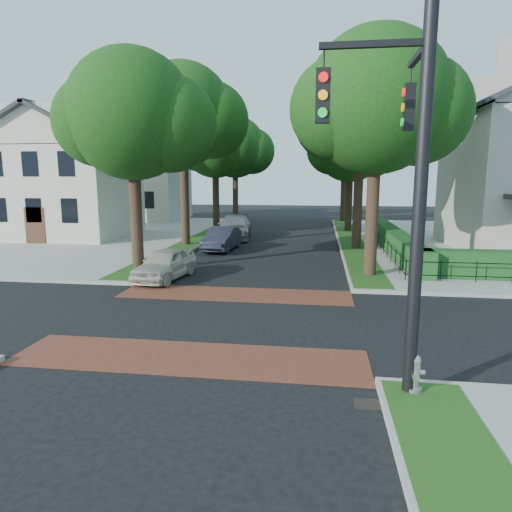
# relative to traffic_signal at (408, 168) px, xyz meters

# --- Properties ---
(ground) EXTENTS (120.00, 120.00, 0.00)m
(ground) POSITION_rel_traffic_signal_xyz_m (-4.89, 4.41, -4.71)
(ground) COLOR black
(ground) RESTS_ON ground
(sidewalk_nw) EXTENTS (30.00, 30.00, 0.15)m
(sidewalk_nw) POSITION_rel_traffic_signal_xyz_m (-24.39, 23.41, -4.63)
(sidewalk_nw) COLOR gray
(sidewalk_nw) RESTS_ON ground
(crosswalk_far) EXTENTS (9.00, 2.20, 0.01)m
(crosswalk_far) POSITION_rel_traffic_signal_xyz_m (-4.89, 7.61, -4.70)
(crosswalk_far) COLOR brown
(crosswalk_far) RESTS_ON ground
(crosswalk_near) EXTENTS (9.00, 2.20, 0.01)m
(crosswalk_near) POSITION_rel_traffic_signal_xyz_m (-4.89, 1.21, -4.70)
(crosswalk_near) COLOR brown
(crosswalk_near) RESTS_ON ground
(storm_drain) EXTENTS (0.65, 0.45, 0.01)m
(storm_drain) POSITION_rel_traffic_signal_xyz_m (-0.59, -0.59, -4.70)
(storm_drain) COLOR black
(storm_drain) RESTS_ON ground
(grass_strip_ne) EXTENTS (1.60, 29.80, 0.02)m
(grass_strip_ne) POSITION_rel_traffic_signal_xyz_m (0.51, 23.51, -4.55)
(grass_strip_ne) COLOR #194213
(grass_strip_ne) RESTS_ON sidewalk_ne
(grass_strip_nw) EXTENTS (1.60, 29.80, 0.02)m
(grass_strip_nw) POSITION_rel_traffic_signal_xyz_m (-10.29, 23.51, -4.55)
(grass_strip_nw) COLOR #194213
(grass_strip_nw) RESTS_ON sidewalk_nw
(tree_right_near) EXTENTS (7.75, 6.67, 10.66)m
(tree_right_near) POSITION_rel_traffic_signal_xyz_m (0.72, 11.65, 2.92)
(tree_right_near) COLOR black
(tree_right_near) RESTS_ON sidewalk_ne
(tree_right_mid) EXTENTS (8.25, 7.09, 11.22)m
(tree_right_mid) POSITION_rel_traffic_signal_xyz_m (0.72, 19.66, 3.28)
(tree_right_mid) COLOR black
(tree_right_mid) RESTS_ON sidewalk_ne
(tree_right_far) EXTENTS (7.25, 6.23, 9.74)m
(tree_right_far) POSITION_rel_traffic_signal_xyz_m (0.71, 28.64, 2.20)
(tree_right_far) COLOR black
(tree_right_far) RESTS_ON sidewalk_ne
(tree_right_back) EXTENTS (7.50, 6.45, 10.20)m
(tree_right_back) POSITION_rel_traffic_signal_xyz_m (0.72, 37.64, 2.56)
(tree_right_back) COLOR black
(tree_right_back) RESTS_ON sidewalk_ne
(tree_left_near) EXTENTS (7.50, 6.45, 10.20)m
(tree_left_near) POSITION_rel_traffic_signal_xyz_m (-10.28, 11.64, 2.56)
(tree_left_near) COLOR black
(tree_left_near) RESTS_ON sidewalk_nw
(tree_left_mid) EXTENTS (8.00, 6.88, 11.48)m
(tree_left_mid) POSITION_rel_traffic_signal_xyz_m (-10.28, 19.66, 3.64)
(tree_left_mid) COLOR black
(tree_left_mid) RESTS_ON sidewalk_nw
(tree_left_far) EXTENTS (7.00, 6.02, 9.86)m
(tree_left_far) POSITION_rel_traffic_signal_xyz_m (-10.29, 28.63, 2.41)
(tree_left_far) COLOR black
(tree_left_far) RESTS_ON sidewalk_nw
(tree_left_back) EXTENTS (7.75, 6.66, 10.44)m
(tree_left_back) POSITION_rel_traffic_signal_xyz_m (-10.28, 37.65, 2.70)
(tree_left_back) COLOR black
(tree_left_back) RESTS_ON sidewalk_nw
(hedge_main_road) EXTENTS (1.00, 18.00, 1.20)m
(hedge_main_road) POSITION_rel_traffic_signal_xyz_m (2.81, 19.41, -3.96)
(hedge_main_road) COLOR #16411A
(hedge_main_road) RESTS_ON sidewalk_ne
(fence_main_road) EXTENTS (0.06, 18.00, 0.90)m
(fence_main_road) POSITION_rel_traffic_signal_xyz_m (2.01, 19.41, -4.11)
(fence_main_road) COLOR black
(fence_main_road) RESTS_ON sidewalk_ne
(house_left_near) EXTENTS (10.00, 9.00, 10.14)m
(house_left_near) POSITION_rel_traffic_signal_xyz_m (-20.38, 22.41, 0.33)
(house_left_near) COLOR beige
(house_left_near) RESTS_ON sidewalk_nw
(house_left_far) EXTENTS (10.00, 9.00, 10.14)m
(house_left_far) POSITION_rel_traffic_signal_xyz_m (-20.38, 36.41, 0.33)
(house_left_far) COLOR #B9B2A6
(house_left_far) RESTS_ON sidewalk_nw
(traffic_signal) EXTENTS (2.17, 2.00, 8.00)m
(traffic_signal) POSITION_rel_traffic_signal_xyz_m (0.00, 0.00, 0.00)
(traffic_signal) COLOR black
(traffic_signal) RESTS_ON sidewalk_se
(parked_car_front) EXTENTS (2.15, 4.25, 1.39)m
(parked_car_front) POSITION_rel_traffic_signal_xyz_m (-8.49, 9.83, -4.01)
(parked_car_front) COLOR beige
(parked_car_front) RESTS_ON ground
(parked_car_middle) EXTENTS (1.81, 4.48, 1.45)m
(parked_car_middle) POSITION_rel_traffic_signal_xyz_m (-7.68, 18.15, -3.98)
(parked_car_middle) COLOR #202231
(parked_car_middle) RESTS_ON ground
(parked_car_rear) EXTENTS (2.92, 6.01, 1.68)m
(parked_car_rear) POSITION_rel_traffic_signal_xyz_m (-7.95, 23.75, -3.87)
(parked_car_rear) COLOR gray
(parked_car_rear) RESTS_ON ground
(fire_hydrant) EXTENTS (0.44, 0.46, 0.83)m
(fire_hydrant) POSITION_rel_traffic_signal_xyz_m (0.31, -0.19, -4.16)
(fire_hydrant) COLOR #A8A9AB
(fire_hydrant) RESTS_ON sidewalk_se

